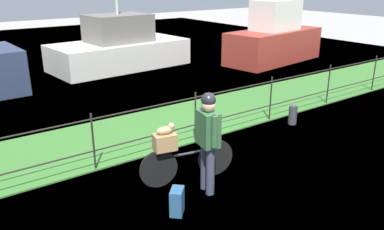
# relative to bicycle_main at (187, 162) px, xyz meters

# --- Properties ---
(ground_plane) EXTENTS (60.00, 60.00, 0.00)m
(ground_plane) POSITION_rel_bicycle_main_xyz_m (1.12, -0.95, -0.35)
(ground_plane) COLOR #9E9993
(grass_strip) EXTENTS (27.00, 2.40, 0.03)m
(grass_strip) POSITION_rel_bicycle_main_xyz_m (1.12, 2.44, -0.33)
(grass_strip) COLOR #38702D
(grass_strip) RESTS_ON ground
(harbor_water) EXTENTS (30.00, 30.00, 0.00)m
(harbor_water) POSITION_rel_bicycle_main_xyz_m (1.12, 8.80, -0.35)
(harbor_water) COLOR #426684
(harbor_water) RESTS_ON ground
(iron_fence) EXTENTS (18.04, 0.04, 1.09)m
(iron_fence) POSITION_rel_bicycle_main_xyz_m (1.12, 1.29, 0.29)
(iron_fence) COLOR #28231E
(iron_fence) RESTS_ON ground
(bicycle_main) EXTENTS (1.69, 0.39, 0.66)m
(bicycle_main) POSITION_rel_bicycle_main_xyz_m (0.00, 0.00, 0.00)
(bicycle_main) COLOR black
(bicycle_main) RESTS_ON ground
(wooden_crate) EXTENTS (0.41, 0.31, 0.27)m
(wooden_crate) POSITION_rel_bicycle_main_xyz_m (-0.38, 0.08, 0.45)
(wooden_crate) COLOR #A87F51
(wooden_crate) RESTS_ON bicycle_main
(terrier_dog) EXTENTS (0.32, 0.19, 0.18)m
(terrier_dog) POSITION_rel_bicycle_main_xyz_m (-0.36, 0.07, 0.66)
(terrier_dog) COLOR tan
(terrier_dog) RESTS_ON wooden_crate
(cyclist_person) EXTENTS (0.34, 0.53, 1.68)m
(cyclist_person) POSITION_rel_bicycle_main_xyz_m (0.07, -0.47, 0.66)
(cyclist_person) COLOR #383D51
(cyclist_person) RESTS_ON ground
(backpack_on_paving) EXTENTS (0.32, 0.33, 0.40)m
(backpack_on_paving) POSITION_rel_bicycle_main_xyz_m (-0.68, -0.73, -0.15)
(backpack_on_paving) COLOR #28517A
(backpack_on_paving) RESTS_ON ground
(mooring_bollard) EXTENTS (0.20, 0.20, 0.45)m
(mooring_bollard) POSITION_rel_bicycle_main_xyz_m (3.63, 0.79, -0.12)
(mooring_bollard) COLOR #38383D
(mooring_bollard) RESTS_ON ground
(moored_boat_near) EXTENTS (5.31, 2.80, 3.61)m
(moored_boat_near) POSITION_rel_bicycle_main_xyz_m (3.04, 8.88, 0.39)
(moored_boat_near) COLOR silver
(moored_boat_near) RESTS_ON ground
(moored_boat_far) EXTENTS (4.68, 2.39, 4.07)m
(moored_boat_far) POSITION_rel_bicycle_main_xyz_m (8.70, 6.20, 0.57)
(moored_boat_far) COLOR #9E3328
(moored_boat_far) RESTS_ON ground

